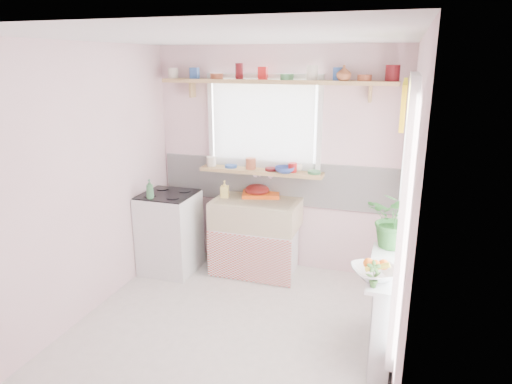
% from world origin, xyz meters
% --- Properties ---
extents(room, '(3.20, 3.20, 3.20)m').
position_xyz_m(room, '(0.66, 0.86, 1.37)').
color(room, white).
rests_on(room, ground).
extents(sink_unit, '(0.95, 0.65, 1.11)m').
position_xyz_m(sink_unit, '(-0.15, 1.29, 0.43)').
color(sink_unit, white).
rests_on(sink_unit, ground).
extents(cooker, '(0.58, 0.58, 0.93)m').
position_xyz_m(cooker, '(-1.10, 1.05, 0.46)').
color(cooker, white).
rests_on(cooker, ground).
extents(radiator_ledge, '(0.22, 0.95, 0.78)m').
position_xyz_m(radiator_ledge, '(1.30, 0.20, 0.40)').
color(radiator_ledge, white).
rests_on(radiator_ledge, ground).
extents(windowsill, '(1.40, 0.22, 0.04)m').
position_xyz_m(windowsill, '(-0.15, 1.48, 1.14)').
color(windowsill, tan).
rests_on(windowsill, room).
extents(pine_shelf, '(2.52, 0.24, 0.04)m').
position_xyz_m(pine_shelf, '(0.00, 1.47, 2.12)').
color(pine_shelf, tan).
rests_on(pine_shelf, room).
extents(shelf_crockery, '(2.47, 0.11, 0.12)m').
position_xyz_m(shelf_crockery, '(-0.02, 1.47, 2.19)').
color(shelf_crockery, silver).
rests_on(shelf_crockery, pine_shelf).
extents(sill_crockery, '(1.35, 0.11, 0.12)m').
position_xyz_m(sill_crockery, '(-0.20, 1.48, 1.21)').
color(sill_crockery, silver).
rests_on(sill_crockery, windowsill).
extents(dish_tray, '(0.48, 0.41, 0.04)m').
position_xyz_m(dish_tray, '(-0.15, 1.50, 0.87)').
color(dish_tray, '#F95E16').
rests_on(dish_tray, sink_unit).
extents(colander, '(0.37, 0.37, 0.13)m').
position_xyz_m(colander, '(-0.20, 1.50, 0.91)').
color(colander, '#621310').
rests_on(colander, sink_unit).
extents(jade_plant, '(0.58, 0.55, 0.51)m').
position_xyz_m(jade_plant, '(1.33, 0.60, 1.03)').
color(jade_plant, '#2C6729').
rests_on(jade_plant, radiator_ledge).
extents(fruit_bowl, '(0.44, 0.44, 0.08)m').
position_xyz_m(fruit_bowl, '(1.21, -0.04, 0.82)').
color(fruit_bowl, silver).
rests_on(fruit_bowl, radiator_ledge).
extents(herb_pot, '(0.12, 0.10, 0.20)m').
position_xyz_m(herb_pot, '(1.21, -0.20, 0.88)').
color(herb_pot, '#3A6B2A').
rests_on(herb_pot, radiator_ledge).
extents(soap_bottle_sink, '(0.10, 0.11, 0.19)m').
position_xyz_m(soap_bottle_sink, '(-0.53, 1.31, 0.95)').
color(soap_bottle_sink, '#F3DC6C').
rests_on(soap_bottle_sink, sink_unit).
extents(sill_cup, '(0.14, 0.14, 0.09)m').
position_xyz_m(sill_cup, '(0.26, 1.54, 1.20)').
color(sill_cup, '#EFE4CF').
rests_on(sill_cup, windowsill).
extents(sill_bowl, '(0.27, 0.27, 0.07)m').
position_xyz_m(sill_bowl, '(0.14, 1.42, 1.19)').
color(sill_bowl, '#2E4696').
rests_on(sill_bowl, windowsill).
extents(shelf_vase, '(0.18, 0.18, 0.15)m').
position_xyz_m(shelf_vase, '(0.72, 1.41, 2.22)').
color(shelf_vase, '#9B552F').
rests_on(shelf_vase, pine_shelf).
extents(cooker_bottle, '(0.10, 0.10, 0.21)m').
position_xyz_m(cooker_bottle, '(-1.19, 0.83, 1.02)').
color(cooker_bottle, '#3E7D4D').
rests_on(cooker_bottle, cooker).
extents(fruit, '(0.20, 0.14, 0.10)m').
position_xyz_m(fruit, '(1.22, -0.04, 0.88)').
color(fruit, orange).
rests_on(fruit, fruit_bowl).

